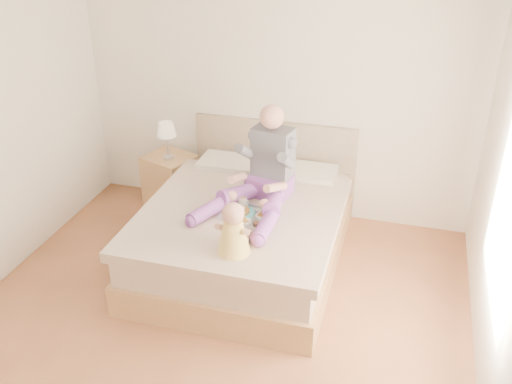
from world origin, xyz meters
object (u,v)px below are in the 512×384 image
(bed, at_px, (247,228))
(tray, at_px, (249,214))
(nightstand, at_px, (171,181))
(adult, at_px, (263,174))
(baby, at_px, (234,232))

(bed, xyz_separation_m, tray, (0.10, -0.28, 0.32))
(nightstand, xyz_separation_m, tray, (1.18, -1.01, 0.34))
(nightstand, bearing_deg, adult, -9.78)
(bed, relative_size, tray, 4.37)
(nightstand, xyz_separation_m, adult, (1.22, -0.69, 0.57))
(nightstand, xyz_separation_m, baby, (1.22, -1.54, 0.49))
(nightstand, distance_m, tray, 1.59)
(baby, bearing_deg, bed, 102.13)
(nightstand, relative_size, tray, 1.19)
(adult, height_order, tray, adult)
(nightstand, relative_size, adult, 0.53)
(bed, relative_size, baby, 5.11)
(nightstand, distance_m, adult, 1.51)
(bed, height_order, tray, bed)
(bed, xyz_separation_m, adult, (0.13, 0.05, 0.55))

